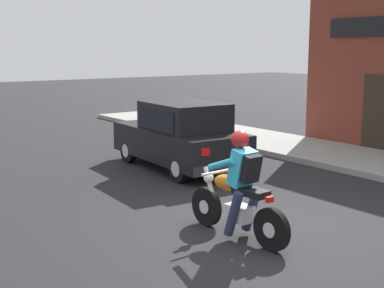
% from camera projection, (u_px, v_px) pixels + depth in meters
% --- Properties ---
extents(ground_plane, '(80.00, 80.00, 0.00)m').
position_uv_depth(ground_plane, '(264.00, 233.00, 8.16)').
color(ground_plane, black).
extents(sidewalk_curb, '(2.60, 22.00, 0.14)m').
position_uv_depth(sidewalk_curb, '(337.00, 155.00, 13.73)').
color(sidewalk_curb, gray).
rests_on(sidewalk_curb, ground).
extents(motorcycle_with_rider, '(0.56, 2.02, 1.62)m').
position_uv_depth(motorcycle_with_rider, '(238.00, 194.00, 7.84)').
color(motorcycle_with_rider, black).
rests_on(motorcycle_with_rider, ground).
extents(car_hatchback, '(1.88, 3.88, 1.57)m').
position_uv_depth(car_hatchback, '(180.00, 136.00, 12.42)').
color(car_hatchback, black).
rests_on(car_hatchback, ground).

